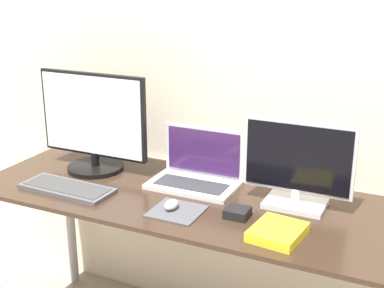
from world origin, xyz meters
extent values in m
cube|color=beige|center=(0.00, 0.73, 1.25)|extent=(7.00, 0.05, 2.50)
cube|color=#332319|center=(0.00, 0.33, 0.77)|extent=(1.80, 0.66, 0.02)
cylinder|color=#99999E|center=(-0.85, 0.61, 0.38)|extent=(0.05, 0.05, 0.76)
cylinder|color=black|center=(-0.52, 0.42, 0.79)|extent=(0.25, 0.25, 0.02)
cylinder|color=black|center=(-0.52, 0.42, 0.83)|extent=(0.04, 0.04, 0.06)
cube|color=black|center=(-0.52, 0.42, 1.03)|extent=(0.53, 0.02, 0.37)
cube|color=silver|center=(-0.52, 0.41, 1.03)|extent=(0.50, 0.01, 0.35)
cube|color=silver|center=(0.40, 0.42, 0.79)|extent=(0.23, 0.16, 0.02)
cylinder|color=silver|center=(0.40, 0.42, 0.82)|extent=(0.04, 0.04, 0.05)
cube|color=silver|center=(0.40, 0.42, 0.97)|extent=(0.42, 0.02, 0.28)
cube|color=black|center=(0.40, 0.41, 0.97)|extent=(0.39, 0.01, 0.25)
cube|color=silver|center=(-0.04, 0.42, 0.79)|extent=(0.36, 0.22, 0.02)
cube|color=#2D2D33|center=(-0.04, 0.40, 0.80)|extent=(0.30, 0.12, 0.00)
cube|color=silver|center=(-0.04, 0.53, 0.90)|extent=(0.36, 0.01, 0.21)
cube|color=#331947|center=(-0.04, 0.52, 0.90)|extent=(0.33, 0.00, 0.19)
cube|color=#4C4C51|center=(-0.49, 0.17, 0.78)|extent=(0.40, 0.17, 0.02)
cube|color=#383838|center=(-0.49, 0.17, 0.79)|extent=(0.37, 0.14, 0.00)
cube|color=#47474C|center=(0.01, 0.18, 0.78)|extent=(0.19, 0.18, 0.00)
ellipsoid|color=silver|center=(-0.02, 0.18, 0.80)|extent=(0.04, 0.07, 0.04)
cube|color=yellow|center=(0.41, 0.15, 0.79)|extent=(0.18, 0.21, 0.03)
cube|color=white|center=(0.41, 0.15, 0.79)|extent=(0.18, 0.20, 0.03)
cube|color=black|center=(0.23, 0.23, 0.79)|extent=(0.09, 0.08, 0.03)
camera|label=1|loc=(0.84, -1.44, 1.64)|focal=50.00mm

